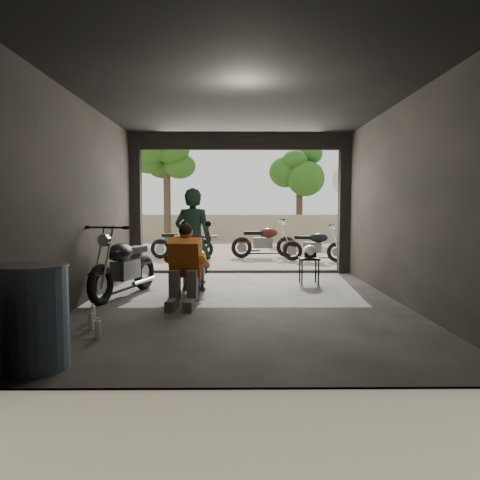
{
  "coord_description": "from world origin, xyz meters",
  "views": [
    {
      "loc": [
        -0.11,
        -7.32,
        1.53
      ],
      "look_at": [
        -0.03,
        0.6,
        0.98
      ],
      "focal_mm": 35.0,
      "sensor_mm": 36.0,
      "label": 1
    }
  ],
  "objects_px": {
    "outside_bike_b": "(264,238)",
    "rider": "(193,240)",
    "outside_bike_c": "(315,243)",
    "stool": "(309,262)",
    "outside_bike_a": "(182,240)",
    "oil_drum": "(33,318)",
    "main_bike": "(198,264)",
    "left_bike": "(124,261)",
    "mechanic": "(183,268)",
    "helmet": "(310,251)",
    "sign_post": "(349,195)"
  },
  "relations": [
    {
      "from": "outside_bike_b",
      "to": "rider",
      "type": "height_order",
      "value": "rider"
    },
    {
      "from": "outside_bike_c",
      "to": "stool",
      "type": "distance_m",
      "value": 4.04
    },
    {
      "from": "outside_bike_a",
      "to": "oil_drum",
      "type": "height_order",
      "value": "outside_bike_a"
    },
    {
      "from": "main_bike",
      "to": "outside_bike_b",
      "type": "bearing_deg",
      "value": 74.54
    },
    {
      "from": "left_bike",
      "to": "outside_bike_a",
      "type": "relative_size",
      "value": 1.11
    },
    {
      "from": "outside_bike_a",
      "to": "rider",
      "type": "bearing_deg",
      "value": -164.38
    },
    {
      "from": "mechanic",
      "to": "helmet",
      "type": "xyz_separation_m",
      "value": [
        2.24,
        2.11,
        0.05
      ]
    },
    {
      "from": "left_bike",
      "to": "stool",
      "type": "bearing_deg",
      "value": 36.88
    },
    {
      "from": "main_bike",
      "to": "stool",
      "type": "relative_size",
      "value": 3.02
    },
    {
      "from": "helmet",
      "to": "oil_drum",
      "type": "xyz_separation_m",
      "value": [
        -3.35,
        -4.8,
        -0.17
      ]
    },
    {
      "from": "main_bike",
      "to": "oil_drum",
      "type": "relative_size",
      "value": 1.64
    },
    {
      "from": "left_bike",
      "to": "main_bike",
      "type": "bearing_deg",
      "value": 28.18
    },
    {
      "from": "rider",
      "to": "mechanic",
      "type": "distance_m",
      "value": 1.51
    },
    {
      "from": "outside_bike_b",
      "to": "main_bike",
      "type": "bearing_deg",
      "value": 155.55
    },
    {
      "from": "helmet",
      "to": "oil_drum",
      "type": "height_order",
      "value": "oil_drum"
    },
    {
      "from": "rider",
      "to": "outside_bike_a",
      "type": "bearing_deg",
      "value": -68.77
    },
    {
      "from": "mechanic",
      "to": "sign_post",
      "type": "relative_size",
      "value": 0.46
    },
    {
      "from": "outside_bike_a",
      "to": "mechanic",
      "type": "relative_size",
      "value": 1.33
    },
    {
      "from": "oil_drum",
      "to": "sign_post",
      "type": "relative_size",
      "value": 0.37
    },
    {
      "from": "main_bike",
      "to": "sign_post",
      "type": "bearing_deg",
      "value": 46.65
    },
    {
      "from": "outside_bike_c",
      "to": "rider",
      "type": "distance_m",
      "value": 5.54
    },
    {
      "from": "rider",
      "to": "outside_bike_b",
      "type": "bearing_deg",
      "value": -93.75
    },
    {
      "from": "outside_bike_b",
      "to": "sign_post",
      "type": "relative_size",
      "value": 0.66
    },
    {
      "from": "mechanic",
      "to": "helmet",
      "type": "bearing_deg",
      "value": 48.23
    },
    {
      "from": "stool",
      "to": "helmet",
      "type": "distance_m",
      "value": 0.21
    },
    {
      "from": "mechanic",
      "to": "outside_bike_a",
      "type": "bearing_deg",
      "value": 101.7
    },
    {
      "from": "main_bike",
      "to": "left_bike",
      "type": "xyz_separation_m",
      "value": [
        -1.23,
        -0.27,
        0.08
      ]
    },
    {
      "from": "outside_bike_b",
      "to": "rider",
      "type": "bearing_deg",
      "value": 153.69
    },
    {
      "from": "outside_bike_c",
      "to": "mechanic",
      "type": "relative_size",
      "value": 1.28
    },
    {
      "from": "sign_post",
      "to": "outside_bike_a",
      "type": "bearing_deg",
      "value": 146.15
    },
    {
      "from": "oil_drum",
      "to": "stool",
      "type": "bearing_deg",
      "value": 55.32
    },
    {
      "from": "rider",
      "to": "mechanic",
      "type": "height_order",
      "value": "rider"
    },
    {
      "from": "left_bike",
      "to": "outside_bike_c",
      "type": "height_order",
      "value": "left_bike"
    },
    {
      "from": "left_bike",
      "to": "rider",
      "type": "height_order",
      "value": "rider"
    },
    {
      "from": "oil_drum",
      "to": "sign_post",
      "type": "bearing_deg",
      "value": 58.19
    },
    {
      "from": "outside_bike_a",
      "to": "sign_post",
      "type": "bearing_deg",
      "value": -103.53
    },
    {
      "from": "rider",
      "to": "stool",
      "type": "height_order",
      "value": "rider"
    },
    {
      "from": "left_bike",
      "to": "rider",
      "type": "bearing_deg",
      "value": 44.0
    },
    {
      "from": "outside_bike_c",
      "to": "stool",
      "type": "relative_size",
      "value": 2.95
    },
    {
      "from": "rider",
      "to": "helmet",
      "type": "xyz_separation_m",
      "value": [
        2.23,
        0.64,
        -0.27
      ]
    },
    {
      "from": "outside_bike_b",
      "to": "helmet",
      "type": "relative_size",
      "value": 6.2
    },
    {
      "from": "left_bike",
      "to": "outside_bike_c",
      "type": "bearing_deg",
      "value": 67.83
    },
    {
      "from": "left_bike",
      "to": "mechanic",
      "type": "xyz_separation_m",
      "value": [
        1.1,
        -0.88,
        -0.0
      ]
    },
    {
      "from": "mechanic",
      "to": "outside_bike_c",
      "type": "bearing_deg",
      "value": 68.63
    },
    {
      "from": "outside_bike_a",
      "to": "mechanic",
      "type": "height_order",
      "value": "mechanic"
    },
    {
      "from": "mechanic",
      "to": "oil_drum",
      "type": "distance_m",
      "value": 2.9
    },
    {
      "from": "helmet",
      "to": "sign_post",
      "type": "relative_size",
      "value": 0.11
    },
    {
      "from": "outside_bike_b",
      "to": "oil_drum",
      "type": "relative_size",
      "value": 1.79
    },
    {
      "from": "sign_post",
      "to": "helmet",
      "type": "bearing_deg",
      "value": -129.97
    },
    {
      "from": "stool",
      "to": "helmet",
      "type": "relative_size",
      "value": 1.88
    }
  ]
}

